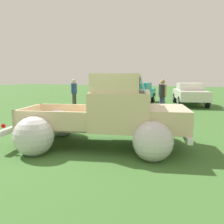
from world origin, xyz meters
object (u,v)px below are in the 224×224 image
at_px(spectator_2, 162,94).
at_px(spectator_1, 74,91).
at_px(show_car_1, 190,93).
at_px(show_car_0, 138,92).
at_px(lane_cone_1, 53,115).
at_px(vintage_pickup_truck, 111,118).

bearing_deg(spectator_2, spectator_1, -55.31).
bearing_deg(show_car_1, show_car_0, -91.45).
relative_size(show_car_1, spectator_1, 2.65).
bearing_deg(lane_cone_1, spectator_2, 49.92).
bearing_deg(spectator_2, lane_cone_1, -3.55).
xyz_separation_m(spectator_2, lane_cone_1, (-3.55, -4.22, -0.66)).
relative_size(spectator_1, lane_cone_1, 2.69).
relative_size(show_car_0, show_car_1, 1.06).
bearing_deg(lane_cone_1, spectator_1, 112.64).
height_order(vintage_pickup_truck, lane_cone_1, vintage_pickup_truck).
xyz_separation_m(spectator_1, spectator_2, (5.38, -0.17, 0.01)).
xyz_separation_m(show_car_0, show_car_1, (3.32, 0.81, -0.01)).
bearing_deg(show_car_0, vintage_pickup_truck, 8.97).
xyz_separation_m(spectator_1, lane_cone_1, (1.83, -4.39, -0.66)).
xyz_separation_m(vintage_pickup_truck, show_car_1, (1.02, 10.39, 0.02)).
bearing_deg(lane_cone_1, vintage_pickup_truck, -29.94).
bearing_deg(spectator_2, show_car_0, -108.33).
relative_size(vintage_pickup_truck, show_car_1, 1.11).
height_order(show_car_1, lane_cone_1, show_car_1).
bearing_deg(show_car_0, lane_cone_1, -13.35).
bearing_deg(vintage_pickup_truck, show_car_1, 68.46).
height_order(spectator_2, lane_cone_1, spectator_2).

